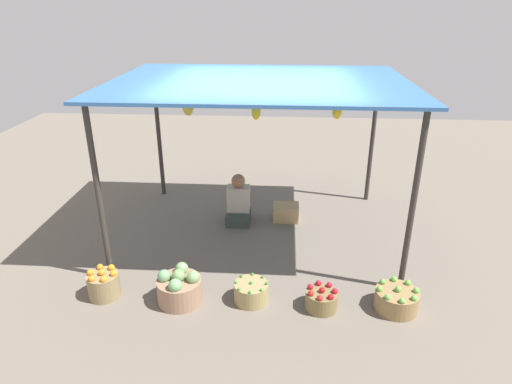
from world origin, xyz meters
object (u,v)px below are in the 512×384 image
basket_oranges (104,284)px  basket_red_apples (321,299)px  vendor_person (238,204)px  basket_green_apples (397,299)px  basket_green_chilies (251,292)px  basket_cabbages (180,288)px  wooden_crate_near_vendor (286,212)px

basket_oranges → basket_red_apples: size_ratio=1.01×
vendor_person → basket_green_apples: 2.83m
basket_green_chilies → basket_red_apples: size_ratio=1.09×
basket_oranges → basket_cabbages: basket_cabbages is taller
basket_oranges → basket_cabbages: bearing=-2.1°
vendor_person → basket_oranges: vendor_person is taller
basket_oranges → wooden_crate_near_vendor: basket_oranges is taller
basket_green_apples → vendor_person: bearing=134.7°
basket_green_chilies → basket_green_apples: bearing=-1.2°
basket_green_chilies → wooden_crate_near_vendor: 2.11m
vendor_person → basket_green_apples: bearing=-45.3°
basket_green_apples → basket_red_apples: bearing=-177.0°
basket_cabbages → wooden_crate_near_vendor: (1.21, 2.13, -0.05)m
vendor_person → basket_green_apples: size_ratio=1.62×
basket_cabbages → vendor_person: bearing=77.0°
basket_cabbages → basket_green_chilies: 0.82m
basket_cabbages → wooden_crate_near_vendor: size_ratio=1.30×
basket_red_apples → basket_green_apples: bearing=3.0°
basket_green_chilies → wooden_crate_near_vendor: bearing=79.4°
basket_red_apples → wooden_crate_near_vendor: 2.19m
basket_cabbages → basket_green_apples: (2.46, 0.02, -0.05)m
basket_cabbages → basket_green_chilies: bearing=4.0°
basket_red_apples → wooden_crate_near_vendor: basket_red_apples is taller
basket_green_apples → wooden_crate_near_vendor: size_ratio=1.23×
basket_red_apples → basket_green_apples: basket_green_apples is taller
basket_green_apples → basket_oranges: bearing=179.8°
basket_oranges → basket_green_apples: (3.36, -0.01, -0.03)m
basket_green_chilies → basket_red_apples: bearing=-5.6°
basket_green_chilies → basket_green_apples: size_ratio=0.82×
basket_cabbages → basket_green_apples: bearing=0.5°
basket_cabbages → basket_green_chilies: basket_cabbages is taller
basket_oranges → basket_green_apples: 3.36m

